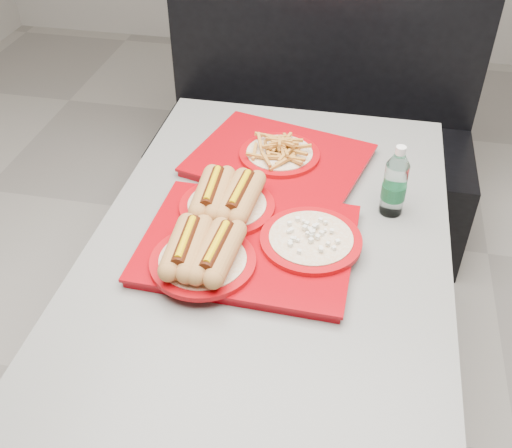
% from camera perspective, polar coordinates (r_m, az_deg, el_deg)
% --- Properties ---
extents(ground, '(6.00, 6.00, 0.00)m').
position_cam_1_polar(ground, '(2.09, 0.99, -17.40)').
color(ground, gray).
rests_on(ground, ground).
extents(diner_table, '(0.92, 1.42, 0.75)m').
position_cam_1_polar(diner_table, '(1.63, 1.22, -6.02)').
color(diner_table, black).
rests_on(diner_table, ground).
extents(booth_bench, '(1.30, 0.57, 1.35)m').
position_cam_1_polar(booth_bench, '(2.61, 5.57, 8.05)').
color(booth_bench, black).
rests_on(booth_bench, ground).
extents(tray_near, '(0.54, 0.47, 0.11)m').
position_cam_1_polar(tray_near, '(1.48, -1.52, -0.96)').
color(tray_near, '#97040B').
rests_on(tray_near, diner_table).
extents(tray_far, '(0.57, 0.49, 0.10)m').
position_cam_1_polar(tray_far, '(1.78, 2.24, 6.47)').
color(tray_far, '#97040B').
rests_on(tray_far, diner_table).
extents(water_bottle, '(0.06, 0.06, 0.20)m').
position_cam_1_polar(water_bottle, '(1.60, 13.07, 3.67)').
color(water_bottle, silver).
rests_on(water_bottle, diner_table).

